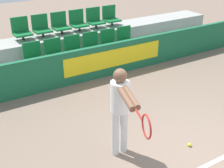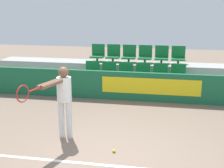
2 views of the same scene
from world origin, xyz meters
TOP-DOWN VIEW (x-y plane):
  - ground_plane at (0.00, 0.00)m, footprint 30.00×30.00m
  - court_baseline at (0.00, -0.11)m, footprint 5.66×0.08m
  - barrier_wall at (0.01, 3.90)m, footprint 10.10×0.14m
  - bleacher_tier_front at (0.00, 4.40)m, footprint 9.70×0.85m
  - bleacher_tier_middle at (0.00, 5.25)m, footprint 9.70×0.85m
  - stadium_chair_0 at (-1.38, 4.52)m, footprint 0.46×0.42m
  - stadium_chair_1 at (-0.83, 4.52)m, footprint 0.46×0.42m
  - stadium_chair_2 at (-0.28, 4.52)m, footprint 0.46×0.42m
  - stadium_chair_3 at (0.28, 4.52)m, footprint 0.46×0.42m
  - stadium_chair_4 at (0.83, 4.52)m, footprint 0.46×0.42m
  - stadium_chair_5 at (1.38, 4.52)m, footprint 0.46×0.42m
  - stadium_chair_6 at (-1.38, 5.37)m, footprint 0.46×0.42m
  - stadium_chair_7 at (-0.83, 5.37)m, footprint 0.46×0.42m
  - stadium_chair_8 at (-0.28, 5.37)m, footprint 0.46×0.42m
  - stadium_chair_9 at (0.28, 5.37)m, footprint 0.46×0.42m
  - stadium_chair_10 at (0.83, 5.37)m, footprint 0.46×0.42m
  - stadium_chair_11 at (1.38, 5.37)m, footprint 0.46×0.42m
  - tennis_player at (-1.13, 0.88)m, footprint 0.58×1.49m
  - tennis_ball at (0.07, 0.43)m, footprint 0.07×0.07m

SIDE VIEW (x-z plane):
  - ground_plane at x=0.00m, z-range 0.00..0.00m
  - court_baseline at x=0.00m, z-range 0.00..0.01m
  - tennis_ball at x=0.07m, z-range 0.00..0.07m
  - bleacher_tier_front at x=0.00m, z-range 0.00..0.45m
  - barrier_wall at x=0.01m, z-range 0.00..0.88m
  - bleacher_tier_middle at x=0.00m, z-range 0.00..0.90m
  - stadium_chair_0 at x=-1.38m, z-range 0.41..1.00m
  - stadium_chair_1 at x=-0.83m, z-range 0.41..1.00m
  - stadium_chair_2 at x=-0.28m, z-range 0.41..1.00m
  - stadium_chair_3 at x=0.28m, z-range 0.41..1.00m
  - stadium_chair_4 at x=0.83m, z-range 0.41..1.00m
  - stadium_chair_5 at x=1.38m, z-range 0.41..1.00m
  - tennis_player at x=-1.13m, z-range 0.19..1.79m
  - stadium_chair_6 at x=-1.38m, z-range 0.86..1.45m
  - stadium_chair_7 at x=-0.83m, z-range 0.86..1.45m
  - stadium_chair_8 at x=-0.28m, z-range 0.86..1.45m
  - stadium_chair_9 at x=0.28m, z-range 0.86..1.45m
  - stadium_chair_10 at x=0.83m, z-range 0.86..1.45m
  - stadium_chair_11 at x=1.38m, z-range 0.86..1.45m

